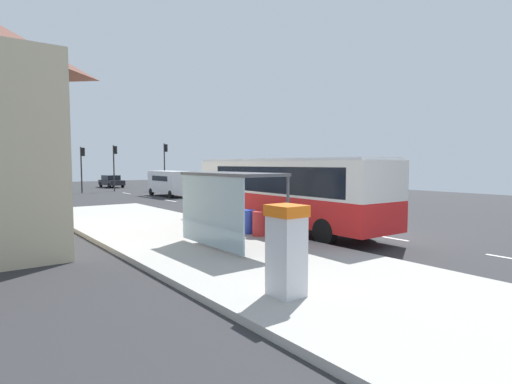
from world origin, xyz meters
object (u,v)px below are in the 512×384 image
Objects in this scene: white_van at (170,182)px; recycling_bin_orange at (239,220)px; recycling_bin_yellow at (229,218)px; bus at (283,189)px; ticket_machine at (286,250)px; traffic_light_near_side at (165,159)px; recycling_bin_red at (259,224)px; recycling_bin_blue at (248,222)px; traffic_light_far_side at (82,162)px; sedan_near at (111,181)px; traffic_light_median at (115,161)px; bus_shelter at (224,190)px.

recycling_bin_orange is at bearing -107.57° from white_van.
recycling_bin_yellow is (-6.40, -19.51, -0.69)m from white_van.
recycling_bin_orange is (-2.49, -0.03, -1.19)m from bus.
traffic_light_near_side is at bearing 69.19° from ticket_machine.
bus is 9.78m from ticket_machine.
recycling_bin_red is 1.00× the size of recycling_bin_orange.
recycling_bin_blue is 0.18× the size of traffic_light_near_side.
white_van reaches higher than recycling_bin_orange.
ticket_machine is at bearing -117.77° from recycling_bin_orange.
traffic_light_far_side reaches higher than recycling_bin_red.
traffic_light_near_side reaches higher than recycling_bin_blue.
bus reaches higher than ticket_machine.
recycling_bin_yellow is at bearing 90.00° from recycling_bin_red.
white_van reaches higher than recycling_bin_blue.
ticket_machine is at bearing -110.81° from traffic_light_near_side.
traffic_light_near_side is at bearing 71.11° from recycling_bin_orange.
traffic_light_near_side is (3.20, -8.95, 2.66)m from sedan_near.
white_van is 5.52× the size of recycling_bin_red.
bus is 29.18m from traffic_light_far_side.
recycling_bin_yellow is at bearing -109.33° from traffic_light_near_side.
white_van is 10.54m from traffic_light_far_side.
recycling_bin_blue is 1.40m from recycling_bin_yellow.
recycling_bin_red is at bearing -98.35° from traffic_light_median.
bus_shelter reaches higher than recycling_bin_orange.
bus_shelter reaches higher than recycling_bin_yellow.
sedan_near is (0.10, 17.09, -0.55)m from white_van.
recycling_bin_red is 31.79m from traffic_light_median.
ticket_machine is 2.04× the size of recycling_bin_yellow.
traffic_light_near_side reaches higher than recycling_bin_orange.
white_van is at bearing 69.10° from bus_shelter.
recycling_bin_orange is (-6.40, -20.21, -0.69)m from white_van.
sedan_near reaches higher than recycling_bin_blue.
ticket_machine is 2.04× the size of recycling_bin_blue.
recycling_bin_yellow is at bearing 164.83° from bus.
ticket_machine is 0.37× the size of traffic_light_near_side.
bus_shelter reaches higher than ticket_machine.
bus is 30.03m from traffic_light_median.
white_van is 24.15m from bus_shelter.
sedan_near is 39.24m from recycling_bin_red.
bus_shelter reaches higher than recycling_bin_blue.
traffic_light_far_side is (-5.30, 8.94, 1.77)m from white_van.
recycling_bin_red is (-6.50, -38.69, -0.14)m from sedan_near.
traffic_light_near_side is at bearing 71.54° from recycling_bin_blue.
recycling_bin_red and recycling_bin_orange have the same top height.
ticket_machine is at bearing -108.36° from bus_shelter.
bus is 11.66× the size of recycling_bin_yellow.
bus is 2.84m from recycling_bin_yellow.
recycling_bin_blue is (0.00, 0.70, 0.00)m from recycling_bin_red.
sedan_near is at bearing 56.50° from traffic_light_far_side.
recycling_bin_red is 1.00× the size of recycling_bin_blue.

